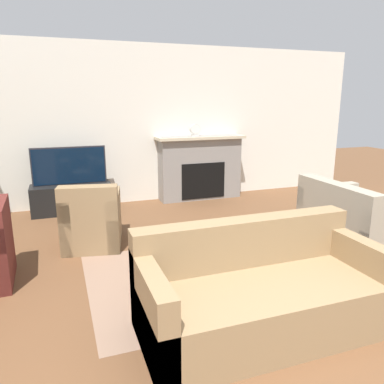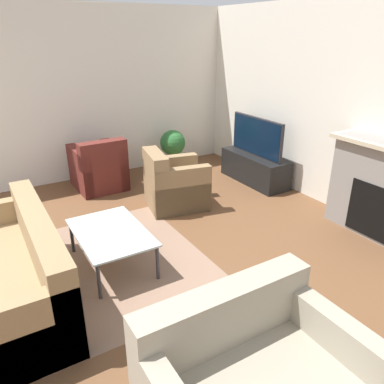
# 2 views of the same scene
# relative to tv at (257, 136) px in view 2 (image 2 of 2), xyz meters

# --- Properties ---
(wall_back) EXTENTS (8.59, 0.06, 2.70)m
(wall_back) POSITION_rel_tv_xyz_m (1.16, 0.34, 0.59)
(wall_back) COLOR silver
(wall_back) RESTS_ON ground_plane
(wall_left) EXTENTS (0.06, 8.13, 2.70)m
(wall_left) POSITION_rel_tv_xyz_m (-1.66, -2.25, 0.59)
(wall_left) COLOR silver
(wall_left) RESTS_ON ground_plane
(area_rug) EXTENTS (2.22, 1.87, 0.00)m
(area_rug) POSITION_rel_tv_xyz_m (1.11, -2.85, -0.76)
(area_rug) COLOR #896B56
(area_rug) RESTS_ON ground_plane
(tv_stand) EXTENTS (1.24, 0.46, 0.46)m
(tv_stand) POSITION_rel_tv_xyz_m (0.00, 0.00, -0.53)
(tv_stand) COLOR black
(tv_stand) RESTS_ON ground_plane
(tv) EXTENTS (1.13, 0.06, 0.60)m
(tv) POSITION_rel_tv_xyz_m (0.00, 0.00, 0.00)
(tv) COLOR #232328
(tv) RESTS_ON tv_stand
(couch_sectional) EXTENTS (1.92, 0.88, 0.82)m
(couch_sectional) POSITION_rel_tv_xyz_m (1.26, -3.82, -0.47)
(couch_sectional) COLOR #8C704C
(couch_sectional) RESTS_ON ground_plane
(armchair_by_window) EXTENTS (0.84, 0.73, 0.82)m
(armchair_by_window) POSITION_rel_tv_xyz_m (-1.04, -2.27, -0.46)
(armchair_by_window) COLOR #5B231E
(armchair_by_window) RESTS_ON ground_plane
(armchair_accent) EXTENTS (0.81, 0.89, 0.82)m
(armchair_accent) POSITION_rel_tv_xyz_m (0.18, -1.59, -0.46)
(armchair_accent) COLOR #8C704C
(armchair_accent) RESTS_ON ground_plane
(coffee_table) EXTENTS (1.02, 0.67, 0.40)m
(coffee_table) POSITION_rel_tv_xyz_m (1.11, -2.84, -0.40)
(coffee_table) COLOR #333338
(coffee_table) RESTS_ON ground_plane
(potted_plant) EXTENTS (0.44, 0.44, 0.71)m
(potted_plant) POSITION_rel_tv_xyz_m (-1.21, -0.86, -0.33)
(potted_plant) COLOR beige
(potted_plant) RESTS_ON ground_plane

